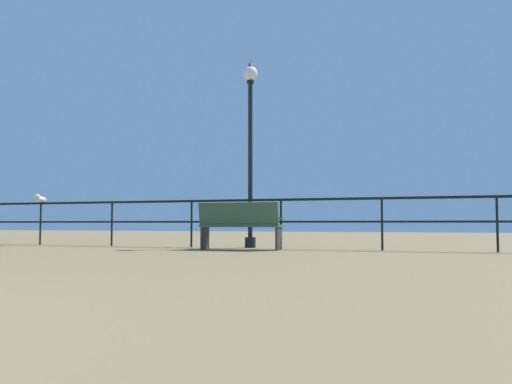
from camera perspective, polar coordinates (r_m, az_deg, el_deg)
name	(u,v)px	position (r m, az deg, el deg)	size (l,w,h in m)	color
pier_railing	(235,212)	(10.95, -2.32, -2.19)	(22.14, 0.05, 1.02)	black
bench_near_left	(240,223)	(10.16, -1.78, -3.39)	(1.62, 0.67, 0.92)	#34543D
lamppost_center	(250,133)	(11.20, -0.62, 6.49)	(0.32, 0.32, 3.99)	black
seagull_on_rail	(41,199)	(13.59, -22.49, -0.68)	(0.17, 0.41, 0.19)	silver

